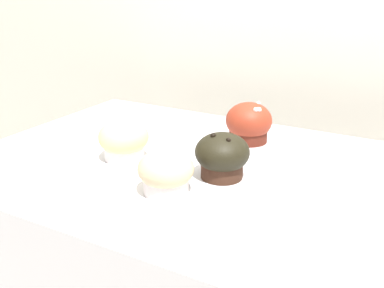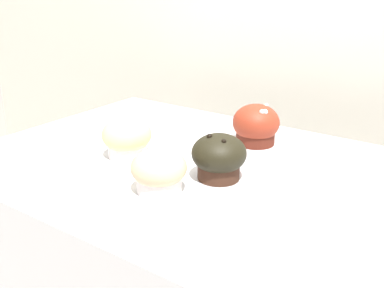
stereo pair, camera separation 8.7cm
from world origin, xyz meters
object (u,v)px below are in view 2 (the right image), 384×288
(muffin_back_right, at_px, (127,138))
(muffin_back_left, at_px, (219,157))
(muffin_front_left, at_px, (256,126))
(muffin_front_center, at_px, (159,171))

(muffin_back_right, bearing_deg, muffin_back_left, 4.32)
(muffin_back_left, relative_size, muffin_front_left, 0.97)
(muffin_back_right, distance_m, muffin_front_left, 0.29)
(muffin_front_center, xyz_separation_m, muffin_back_left, (0.06, 0.10, 0.00))
(muffin_back_right, xyz_separation_m, muffin_front_left, (0.18, 0.22, 0.00))
(muffin_back_right, height_order, muffin_front_left, muffin_front_left)
(muffin_back_right, bearing_deg, muffin_front_center, -29.37)
(muffin_front_center, relative_size, muffin_front_left, 0.94)
(muffin_back_left, distance_m, muffin_front_left, 0.21)
(muffin_back_right, bearing_deg, muffin_front_left, 50.88)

